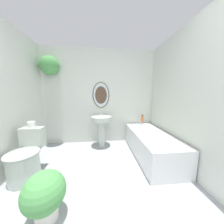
% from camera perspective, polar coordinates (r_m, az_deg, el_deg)
% --- Properties ---
extents(wall_back, '(2.92, 0.42, 2.40)m').
position_cam_1_polar(wall_back, '(2.95, -9.57, 9.54)').
color(wall_back, silver).
rests_on(wall_back, ground_plane).
extents(wall_right, '(0.06, 2.65, 2.40)m').
position_cam_1_polar(wall_right, '(2.19, 34.65, 5.43)').
color(wall_right, silver).
rests_on(wall_right, ground_plane).
extents(toilet, '(0.44, 0.59, 0.73)m').
position_cam_1_polar(toilet, '(2.26, -37.57, -18.89)').
color(toilet, '#B2BCB2').
rests_on(toilet, ground_plane).
extents(pedestal_sink, '(0.48, 0.48, 0.85)m').
position_cam_1_polar(pedestal_sink, '(2.75, -5.37, -6.54)').
color(pedestal_sink, '#B2BCB2').
rests_on(pedestal_sink, ground_plane).
extents(bathtub, '(0.68, 1.55, 0.57)m').
position_cam_1_polar(bathtub, '(2.55, 19.14, -15.04)').
color(bathtub, silver).
rests_on(bathtub, ground_plane).
extents(shampoo_bottle, '(0.06, 0.06, 0.18)m').
position_cam_1_polar(shampoo_bottle, '(3.04, 15.17, -3.19)').
color(shampoo_bottle, '#DB6633').
rests_on(shampoo_bottle, bathtub).
extents(potted_plant, '(0.40, 0.40, 0.52)m').
position_cam_1_polar(potted_plant, '(1.53, -30.98, -32.05)').
color(potted_plant, silver).
rests_on(potted_plant, ground_plane).
extents(toilet_paper_roll, '(0.11, 0.11, 0.10)m').
position_cam_1_polar(toilet_paper_roll, '(2.28, -35.70, -5.25)').
color(toilet_paper_roll, white).
rests_on(toilet_paper_roll, toilet).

